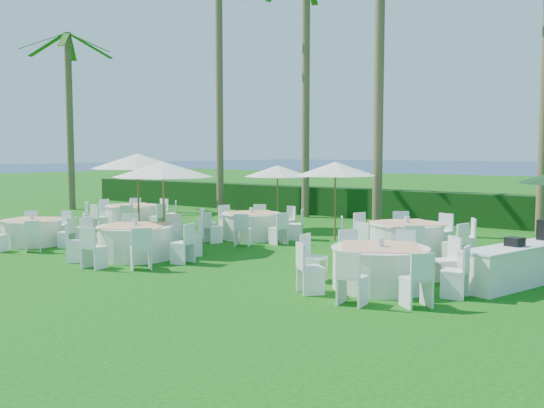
% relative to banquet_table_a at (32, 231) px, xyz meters
% --- Properties ---
extents(ground, '(120.00, 120.00, 0.00)m').
position_rel_banquet_table_a_xyz_m(ground, '(5.20, 0.37, -0.40)').
color(ground, '#0F4F0D').
rests_on(ground, ground).
extents(hedge, '(34.00, 1.00, 1.20)m').
position_rel_banquet_table_a_xyz_m(hedge, '(5.20, 12.37, 0.20)').
color(hedge, black).
rests_on(hedge, ground).
extents(banquet_table_a, '(3.02, 3.02, 0.92)m').
position_rel_banquet_table_a_xyz_m(banquet_table_a, '(0.00, 0.00, 0.00)').
color(banquet_table_a, white).
rests_on(banquet_table_a, ground).
extents(banquet_table_b, '(3.44, 3.44, 1.03)m').
position_rel_banquet_table_a_xyz_m(banquet_table_b, '(4.22, 0.26, 0.05)').
color(banquet_table_b, white).
rests_on(banquet_table_b, ground).
extents(banquet_table_c, '(3.44, 3.44, 1.03)m').
position_rel_banquet_table_a_xyz_m(banquet_table_c, '(10.84, 0.82, 0.05)').
color(banquet_table_c, white).
rests_on(banquet_table_c, ground).
extents(banquet_table_d, '(3.24, 3.24, 0.98)m').
position_rel_banquet_table_a_xyz_m(banquet_table_d, '(-0.86, 4.53, 0.03)').
color(banquet_table_d, white).
rests_on(banquet_table_d, ground).
extents(banquet_table_e, '(3.24, 3.24, 0.99)m').
position_rel_banquet_table_a_xyz_m(banquet_table_e, '(4.45, 4.81, 0.03)').
color(banquet_table_e, white).
rests_on(banquet_table_e, ground).
extents(banquet_table_f, '(3.46, 3.46, 1.04)m').
position_rel_banquet_table_a_xyz_m(banquet_table_f, '(9.68, 4.79, 0.06)').
color(banquet_table_f, white).
rests_on(banquet_table_f, ground).
extents(umbrella_a, '(2.85, 2.85, 2.69)m').
position_rel_banquet_table_a_xyz_m(umbrella_a, '(1.70, 2.61, 2.05)').
color(umbrella_a, brown).
rests_on(umbrella_a, ground).
extents(umbrella_b, '(2.79, 2.79, 2.47)m').
position_rel_banquet_table_a_xyz_m(umbrella_b, '(3.79, 1.68, 1.85)').
color(umbrella_b, brown).
rests_on(umbrella_b, ground).
extents(umbrella_c, '(2.36, 2.36, 2.27)m').
position_rel_banquet_table_a_xyz_m(umbrella_c, '(3.86, 7.05, 1.67)').
color(umbrella_c, brown).
rests_on(umbrella_c, ground).
extents(umbrella_d, '(2.54, 2.54, 2.43)m').
position_rel_banquet_table_a_xyz_m(umbrella_d, '(6.82, 5.96, 1.82)').
color(umbrella_d, brown).
rests_on(umbrella_d, ground).
extents(buffet_table, '(1.74, 3.65, 1.27)m').
position_rel_banquet_table_a_xyz_m(buffet_table, '(13.07, 3.01, 0.05)').
color(buffet_table, white).
rests_on(buffet_table, ground).
extents(palm_a, '(4.21, 4.38, 10.85)m').
position_rel_banquet_table_a_xyz_m(palm_a, '(-1.77, 10.50, 5.50)').
color(palm_a, brown).
rests_on(palm_a, ground).
extents(palm_b, '(4.40, 4.16, 10.20)m').
position_rel_banquet_table_a_xyz_m(palm_b, '(2.39, 11.13, 5.17)').
color(palm_b, brown).
rests_on(palm_b, ground).
extents(palm_c, '(4.36, 4.26, 12.90)m').
position_rel_banquet_table_a_xyz_m(palm_c, '(7.14, 8.18, 6.54)').
color(palm_c, brown).
rests_on(palm_c, ground).
extents(palm_f, '(4.29, 4.34, 8.26)m').
position_rel_banquet_table_a_xyz_m(palm_f, '(-8.41, 7.44, 4.18)').
color(palm_f, brown).
rests_on(palm_f, ground).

